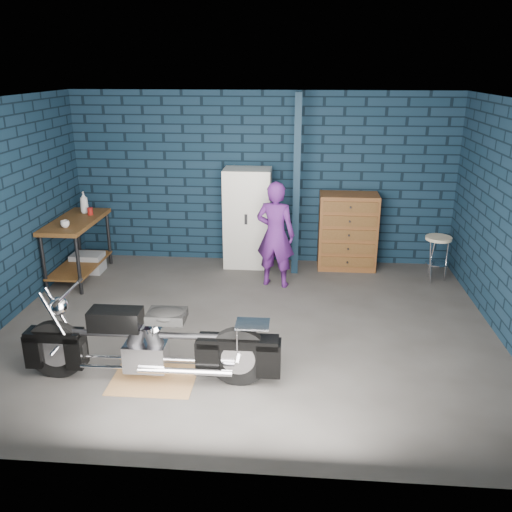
{
  "coord_description": "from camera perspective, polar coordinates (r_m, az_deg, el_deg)",
  "views": [
    {
      "loc": [
        0.61,
        -5.95,
        3.06
      ],
      "look_at": [
        0.09,
        0.3,
        0.84
      ],
      "focal_mm": 38.0,
      "sensor_mm": 36.0,
      "label": 1
    }
  ],
  "objects": [
    {
      "name": "ground",
      "position": [
        6.71,
        -0.96,
        -7.59
      ],
      "size": [
        6.0,
        6.0,
        0.0
      ],
      "primitive_type": "plane",
      "color": "#4B4946",
      "rests_on": "ground"
    },
    {
      "name": "room_walls",
      "position": [
        6.63,
        -0.58,
        9.48
      ],
      "size": [
        6.02,
        5.01,
        2.71
      ],
      "color": "#0F2435",
      "rests_on": "ground"
    },
    {
      "name": "support_post",
      "position": [
        8.08,
        4.28,
        7.25
      ],
      "size": [
        0.1,
        0.1,
        2.7
      ],
      "primitive_type": "cube",
      "color": "#112536",
      "rests_on": "ground"
    },
    {
      "name": "workbench",
      "position": [
        8.52,
        -18.2,
        0.72
      ],
      "size": [
        0.6,
        1.4,
        0.91
      ],
      "primitive_type": "cube",
      "color": "brown",
      "rests_on": "ground"
    },
    {
      "name": "drip_mat",
      "position": [
        5.8,
        -10.73,
        -12.64
      ],
      "size": [
        0.86,
        0.65,
        0.01
      ],
      "primitive_type": "cube",
      "rotation": [
        0.0,
        0.0,
        0.01
      ],
      "color": "#956941",
      "rests_on": "ground"
    },
    {
      "name": "motorcycle",
      "position": [
        5.56,
        -11.05,
        -8.41
      ],
      "size": [
        2.22,
        0.61,
        0.98
      ],
      "primitive_type": null,
      "rotation": [
        0.0,
        0.0,
        0.01
      ],
      "color": "black",
      "rests_on": "ground"
    },
    {
      "name": "person",
      "position": [
        7.72,
        2.06,
        2.26
      ],
      "size": [
        0.63,
        0.49,
        1.54
      ],
      "primitive_type": "imported",
      "rotation": [
        0.0,
        0.0,
        2.91
      ],
      "color": "#501C6C",
      "rests_on": "ground"
    },
    {
      "name": "storage_bin",
      "position": [
        8.82,
        -17.28,
        -0.67
      ],
      "size": [
        0.47,
        0.34,
        0.29
      ],
      "primitive_type": "cube",
      "color": "gray",
      "rests_on": "ground"
    },
    {
      "name": "locker",
      "position": [
        8.53,
        -0.89,
        4.01
      ],
      "size": [
        0.73,
        0.52,
        1.56
      ],
      "primitive_type": "cube",
      "color": "silver",
      "rests_on": "ground"
    },
    {
      "name": "tool_chest",
      "position": [
        8.57,
        9.62,
        2.54
      ],
      "size": [
        0.89,
        0.5,
        1.19
      ],
      "primitive_type": "cube",
      "color": "brown",
      "rests_on": "ground"
    },
    {
      "name": "shop_stool",
      "position": [
        8.44,
        18.45,
        -0.29
      ],
      "size": [
        0.47,
        0.47,
        0.69
      ],
      "primitive_type": null,
      "rotation": [
        0.0,
        0.0,
        -0.29
      ],
      "color": "#C2B393",
      "rests_on": "ground"
    },
    {
      "name": "cup_a",
      "position": [
        8.02,
        -19.47,
        3.2
      ],
      "size": [
        0.15,
        0.15,
        0.1
      ],
      "primitive_type": "imported",
      "rotation": [
        0.0,
        0.0,
        0.28
      ],
      "color": "#C2B393",
      "rests_on": "workbench"
    },
    {
      "name": "mug_red",
      "position": [
        8.58,
        -17.06,
        4.53
      ],
      "size": [
        0.1,
        0.1,
        0.11
      ],
      "primitive_type": "cylinder",
      "rotation": [
        0.0,
        0.0,
        -0.26
      ],
      "color": "maroon",
      "rests_on": "workbench"
    },
    {
      "name": "bottle",
      "position": [
        8.7,
        -17.65,
        5.42
      ],
      "size": [
        0.15,
        0.15,
        0.33
      ],
      "primitive_type": "imported",
      "rotation": [
        0.0,
        0.0,
        0.19
      ],
      "color": "gray",
      "rests_on": "workbench"
    }
  ]
}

